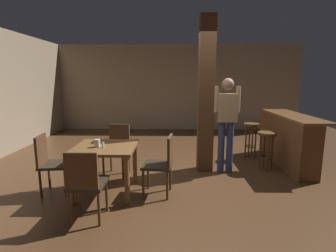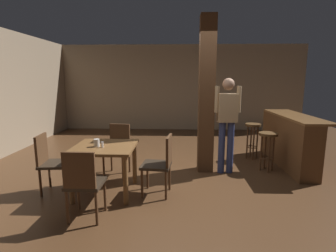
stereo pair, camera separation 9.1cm
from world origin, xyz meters
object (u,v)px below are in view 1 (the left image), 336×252
object	(u,v)px
dining_table	(106,155)
chair_west	(50,161)
bar_counter	(286,139)
chair_south	(85,182)
chair_north	(118,147)
salt_shaker	(103,145)
standing_person	(227,119)
bar_stool_mid	(251,133)
bar_stool_near	(267,142)
chair_east	(162,162)
napkin_cup	(97,143)

from	to	relation	value
dining_table	chair_west	size ratio (longest dim) A/B	1.00
bar_counter	chair_south	bearing A→B (deg)	-146.02
chair_north	salt_shaker	size ratio (longest dim) A/B	10.85
chair_south	standing_person	xyz separation A→B (m)	(2.00, 1.74, 0.50)
chair_west	bar_counter	distance (m)	4.35
dining_table	bar_stool_mid	xyz separation A→B (m)	(2.68, 1.81, -0.04)
bar_stool_near	chair_north	bearing A→B (deg)	-174.74
salt_shaker	bar_stool_mid	distance (m)	3.30
bar_stool_mid	bar_stool_near	bearing A→B (deg)	-84.47
chair_south	chair_north	size ratio (longest dim) A/B	1.00
chair_west	chair_south	bearing A→B (deg)	-44.84
chair_east	chair_west	bearing A→B (deg)	179.96
chair_south	chair_east	distance (m)	1.17
chair_east	dining_table	bearing A→B (deg)	177.83
chair_west	bar_stool_mid	xyz separation A→B (m)	(3.50, 1.84, 0.06)
dining_table	bar_counter	bearing A→B (deg)	23.53
chair_north	bar_stool_near	world-z (taller)	chair_north
chair_east	napkin_cup	size ratio (longest dim) A/B	7.83
dining_table	napkin_cup	size ratio (longest dim) A/B	7.85
standing_person	bar_stool_near	distance (m)	0.92
standing_person	bar_stool_mid	size ratio (longest dim) A/B	2.24
bar_counter	bar_stool_near	xyz separation A→B (m)	(-0.52, -0.36, 0.03)
chair_west	salt_shaker	distance (m)	0.86
dining_table	chair_south	xyz separation A→B (m)	(-0.04, -0.81, -0.10)
chair_north	salt_shaker	xyz separation A→B (m)	(-0.01, -0.91, 0.27)
napkin_cup	bar_counter	xyz separation A→B (m)	(3.37, 1.48, -0.28)
chair_south	bar_stool_mid	xyz separation A→B (m)	(2.72, 2.61, 0.06)
chair_south	chair_west	size ratio (longest dim) A/B	1.00
standing_person	salt_shaker	bearing A→B (deg)	-152.41
chair_north	bar_stool_mid	world-z (taller)	chair_north
chair_north	standing_person	world-z (taller)	standing_person
napkin_cup	bar_stool_near	bearing A→B (deg)	21.51
napkin_cup	salt_shaker	bearing A→B (deg)	-21.86
chair_east	chair_south	bearing A→B (deg)	-138.64
salt_shaker	standing_person	xyz separation A→B (m)	(1.97, 1.03, 0.23)
bar_stool_near	dining_table	bearing A→B (deg)	-158.83
chair_east	salt_shaker	distance (m)	0.89
napkin_cup	bar_stool_mid	distance (m)	3.35
bar_counter	dining_table	bearing A→B (deg)	-156.47
chair_south	dining_table	bearing A→B (deg)	87.23
bar_stool_near	chair_west	bearing A→B (deg)	-162.93
chair_south	salt_shaker	xyz separation A→B (m)	(0.03, 0.71, 0.27)
chair_south	standing_person	distance (m)	2.70
chair_west	chair_east	world-z (taller)	same
chair_west	bar_stool_near	size ratio (longest dim) A/B	1.22
chair_west	bar_counter	bearing A→B (deg)	19.58
chair_west	napkin_cup	xyz separation A→B (m)	(0.72, -0.03, 0.28)
chair_west	chair_east	size ratio (longest dim) A/B	1.00
dining_table	napkin_cup	xyz separation A→B (m)	(-0.10, -0.06, 0.19)
dining_table	chair_south	world-z (taller)	chair_south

